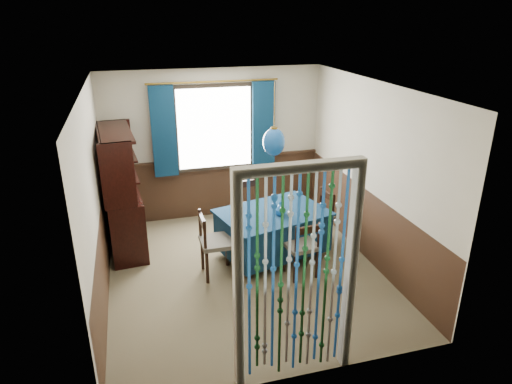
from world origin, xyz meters
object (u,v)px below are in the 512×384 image
object	(u,v)px
vase_table	(280,209)
bowl_shelf	(123,174)
dining_table	(273,230)
chair_left	(215,243)
pendant_lamp	(274,142)
vase_sideboard	(124,178)
sideboard	(123,209)
chair_right	(319,215)
chair_far	(248,208)
chair_near	(302,247)

from	to	relation	value
vase_table	bowl_shelf	size ratio (longest dim) A/B	0.73
dining_table	chair_left	distance (m)	0.93
pendant_lamp	vase_sideboard	world-z (taller)	pendant_lamp
dining_table	sideboard	bearing A→B (deg)	141.96
chair_right	vase_sideboard	world-z (taller)	vase_sideboard
pendant_lamp	vase_sideboard	xyz separation A→B (m)	(-1.98, 1.18, -0.73)
chair_left	sideboard	world-z (taller)	sideboard
bowl_shelf	vase_sideboard	bearing A→B (deg)	90.00
dining_table	chair_far	xyz separation A→B (m)	(-0.19, 0.68, 0.08)
dining_table	chair_far	bearing A→B (deg)	90.77
chair_right	chair_left	bearing A→B (deg)	94.11
chair_near	bowl_shelf	xyz separation A→B (m)	(-2.19, 1.16, 0.82)
vase_table	chair_near	bearing A→B (deg)	-73.10
chair_left	vase_sideboard	size ratio (longest dim) A/B	5.03
chair_near	sideboard	xyz separation A→B (m)	(-2.25, 1.49, 0.18)
chair_far	chair_left	xyz separation A→B (m)	(-0.70, -0.95, -0.01)
chair_right	vase_table	xyz separation A→B (m)	(-0.75, -0.36, 0.35)
chair_far	vase_table	bearing A→B (deg)	101.63
chair_right	sideboard	size ratio (longest dim) A/B	0.45
chair_far	vase_sideboard	world-z (taller)	vase_sideboard
vase_sideboard	bowl_shelf	bearing A→B (deg)	-90.00
chair_far	pendant_lamp	distance (m)	1.41
chair_left	pendant_lamp	distance (m)	1.55
chair_right	vase_table	bearing A→B (deg)	103.05
vase_table	chair_left	bearing A→B (deg)	-170.89
chair_far	chair_left	size ratio (longest dim) A/B	1.02
chair_left	vase_table	distance (m)	1.01
dining_table	vase_sideboard	distance (m)	2.37
dining_table	pendant_lamp	world-z (taller)	pendant_lamp
chair_far	sideboard	world-z (taller)	sideboard
dining_table	chair_far	distance (m)	0.71
chair_near	pendant_lamp	world-z (taller)	pendant_lamp
dining_table	bowl_shelf	size ratio (longest dim) A/B	7.24
chair_right	chair_far	bearing A→B (deg)	54.00
pendant_lamp	vase_table	world-z (taller)	pendant_lamp
dining_table	chair_right	distance (m)	0.85
chair_near	vase_table	size ratio (longest dim) A/B	4.87
pendant_lamp	vase_sideboard	bearing A→B (deg)	149.25
dining_table	chair_near	bearing A→B (deg)	-85.33
chair_near	vase_sideboard	distance (m)	2.88
chair_near	vase_sideboard	bearing A→B (deg)	134.19
pendant_lamp	bowl_shelf	bearing A→B (deg)	164.46
bowl_shelf	vase_sideboard	world-z (taller)	bowl_shelf
chair_left	vase_sideboard	world-z (taller)	vase_sideboard
chair_left	sideboard	xyz separation A→B (m)	(-1.15, 1.15, 0.14)
dining_table	chair_near	distance (m)	0.65
dining_table	chair_near	world-z (taller)	chair_near
sideboard	pendant_lamp	bearing A→B (deg)	-28.01
chair_far	pendant_lamp	size ratio (longest dim) A/B	0.95
chair_near	pendant_lamp	distance (m)	1.43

